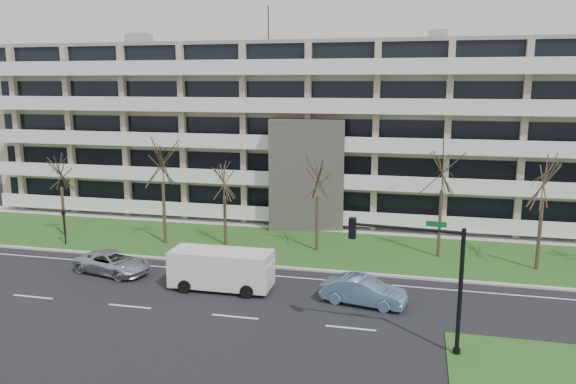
% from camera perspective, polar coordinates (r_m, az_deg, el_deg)
% --- Properties ---
extents(ground, '(160.00, 160.00, 0.00)m').
position_cam_1_polar(ground, '(29.86, -5.40, -12.51)').
color(ground, black).
rests_on(ground, ground).
extents(grass_verge, '(90.00, 10.00, 0.06)m').
position_cam_1_polar(grass_verge, '(41.63, 0.30, -5.50)').
color(grass_verge, '#28521B').
rests_on(grass_verge, ground).
extents(curb, '(90.00, 0.35, 0.12)m').
position_cam_1_polar(curb, '(36.99, -1.44, -7.61)').
color(curb, '#B2B2AD').
rests_on(curb, ground).
extents(sidewalk, '(90.00, 2.00, 0.08)m').
position_cam_1_polar(sidewalk, '(46.81, 1.81, -3.61)').
color(sidewalk, '#B2B2AD').
rests_on(sidewalk, ground).
extents(grass_median, '(7.00, 5.00, 0.06)m').
position_cam_1_polar(grass_median, '(27.18, 23.51, -15.87)').
color(grass_median, '#28521B').
rests_on(grass_median, ground).
extents(lane_edge_line, '(90.00, 0.12, 0.01)m').
position_cam_1_polar(lane_edge_line, '(35.64, -2.05, -8.45)').
color(lane_edge_line, white).
rests_on(lane_edge_line, ground).
extents(apartment_building, '(60.50, 15.10, 18.75)m').
position_cam_1_polar(apartment_building, '(52.15, 3.34, 6.35)').
color(apartment_building, tan).
rests_on(apartment_building, ground).
extents(silver_pickup, '(5.41, 3.43, 1.39)m').
position_cam_1_polar(silver_pickup, '(37.47, -17.36, -6.87)').
color(silver_pickup, '#B8BAC0').
rests_on(silver_pickup, ground).
extents(blue_sedan, '(4.81, 2.40, 1.51)m').
position_cam_1_polar(blue_sedan, '(31.29, 7.67, -9.93)').
color(blue_sedan, '#79A2D2').
rests_on(blue_sedan, ground).
extents(white_van, '(5.97, 2.51, 2.30)m').
position_cam_1_polar(white_van, '(33.21, -6.67, -7.50)').
color(white_van, white).
rests_on(white_van, ground).
extents(traffic_signal, '(5.19, 0.81, 6.02)m').
position_cam_1_polar(traffic_signal, '(25.71, 13.40, -7.43)').
color(traffic_signal, black).
rests_on(traffic_signal, ground).
extents(pedestrian_signal, '(0.29, 0.25, 2.70)m').
position_cam_1_polar(pedestrian_signal, '(44.73, -21.79, -2.89)').
color(pedestrian_signal, black).
rests_on(pedestrian_signal, ground).
extents(tree_1, '(3.49, 3.49, 6.99)m').
position_cam_1_polar(tree_1, '(46.65, -22.16, 2.28)').
color(tree_1, '#382B21').
rests_on(tree_1, ground).
extents(tree_2, '(4.19, 4.19, 8.39)m').
position_cam_1_polar(tree_2, '(41.98, -12.70, 3.44)').
color(tree_2, '#382B21').
rests_on(tree_2, ground).
extents(tree_3, '(3.35, 3.35, 6.71)m').
position_cam_1_polar(tree_3, '(41.02, -6.51, 1.61)').
color(tree_3, '#382B21').
rests_on(tree_3, ground).
extents(tree_4, '(3.55, 3.55, 7.11)m').
position_cam_1_polar(tree_4, '(39.37, 3.02, 1.73)').
color(tree_4, '#382B21').
rests_on(tree_4, ground).
extents(tree_5, '(4.22, 4.22, 8.44)m').
position_cam_1_polar(tree_5, '(39.07, 15.46, 2.82)').
color(tree_5, '#382B21').
rests_on(tree_5, ground).
extents(tree_6, '(4.04, 4.04, 8.09)m').
position_cam_1_polar(tree_6, '(38.57, 24.63, 1.68)').
color(tree_6, '#382B21').
rests_on(tree_6, ground).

